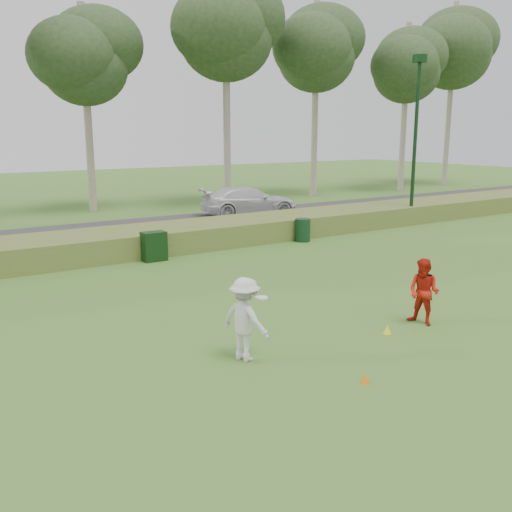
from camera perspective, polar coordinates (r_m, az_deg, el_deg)
ground at (r=12.86m, az=9.96°, el=-8.91°), size 120.00×120.00×0.00m
reed_strip at (r=22.65m, az=-11.19°, el=1.55°), size 80.00×3.00×0.90m
park_road at (r=27.35m, az=-15.14°, el=2.31°), size 80.00×6.00×0.06m
lamp_post at (r=29.74m, az=15.79°, el=13.84°), size 0.70×0.70×8.18m
tree_4 at (r=34.93m, az=-16.81°, el=18.45°), size 6.24×6.24×11.50m
tree_5 at (r=36.59m, az=-3.03°, el=21.61°), size 7.28×7.28×14.00m
tree_6 at (r=42.12m, az=6.04°, el=19.83°), size 7.02×7.02×13.50m
tree_7 at (r=46.77m, az=14.84°, el=17.83°), size 6.50×6.50×12.50m
tree_8 at (r=53.18m, az=19.13°, el=18.92°), size 8.06×8.06×15.00m
player_white at (r=11.70m, az=-1.09°, el=-6.33°), size 1.02×1.27×1.75m
player_red at (r=14.40m, az=16.43°, el=-3.47°), size 0.78×0.91×1.63m
cone_orange at (r=11.11m, az=10.87°, el=-11.91°), size 0.18×0.18×0.20m
cone_yellow at (r=13.75m, az=12.99°, el=-7.14°), size 0.20×0.20×0.21m
utility_cabinet at (r=20.96m, az=-10.17°, el=0.96°), size 0.86×0.54×1.07m
trash_bin at (r=24.36m, az=4.69°, el=2.60°), size 0.80×0.80×0.97m
car_right at (r=31.52m, az=-0.70°, el=5.52°), size 5.72×3.44×1.55m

